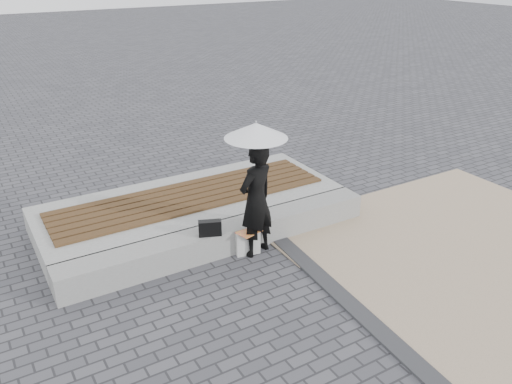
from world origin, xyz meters
TOP-DOWN VIEW (x-y plane):
  - ground at (0.00, 0.00)m, footprint 80.00×80.00m
  - terrazzo_zone at (3.20, -0.50)m, footprint 5.00×5.00m
  - edging_band at (0.75, -0.50)m, footprint 0.61×5.20m
  - seating_ledge at (0.00, 1.60)m, footprint 5.00×0.45m
  - timber_platform at (0.00, 2.80)m, footprint 5.00×2.00m
  - timber_decking at (0.00, 2.80)m, footprint 4.60×1.20m
  - woman at (0.38, 1.29)m, footprint 0.73×0.59m
  - parasol at (0.38, 1.29)m, footprint 0.88×0.88m
  - handbag at (-0.29, 1.46)m, footprint 0.35×0.23m
  - canvas_tote at (0.26, 1.33)m, footprint 0.39×0.22m
  - magazine at (0.26, 1.28)m, footprint 0.39×0.33m

SIDE VIEW (x-z plane):
  - ground at x=0.00m, z-range 0.00..0.00m
  - terrazzo_zone at x=3.20m, z-range 0.00..0.02m
  - edging_band at x=0.75m, z-range 0.00..0.04m
  - canvas_tote at x=0.26m, z-range 0.00..0.38m
  - seating_ledge at x=0.00m, z-range 0.00..0.40m
  - timber_platform at x=0.00m, z-range 0.00..0.40m
  - magazine at x=0.26m, z-range 0.38..0.40m
  - timber_decking at x=0.00m, z-range 0.40..0.44m
  - handbag at x=-0.29m, z-range 0.40..0.63m
  - woman at x=0.38m, z-range 0.00..1.74m
  - parasol at x=0.38m, z-range 1.36..2.49m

